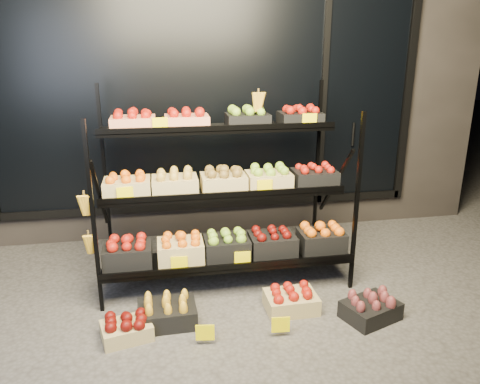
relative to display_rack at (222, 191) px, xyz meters
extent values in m
plane|color=#514F4C|center=(0.01, -0.60, -0.79)|extent=(24.00, 24.00, 0.00)
cube|color=#2D2826|center=(0.01, 2.00, 0.96)|extent=(6.00, 2.00, 3.50)
cube|color=black|center=(0.01, 0.98, 0.76)|extent=(4.20, 0.04, 2.40)
cube|color=black|center=(0.01, 0.96, -0.45)|extent=(4.30, 0.06, 0.08)
cube|color=black|center=(2.16, 0.96, 0.76)|extent=(0.08, 0.06, 2.50)
cube|color=black|center=(1.21, 0.96, 0.76)|extent=(0.06, 0.06, 2.50)
cylinder|color=black|center=(1.56, 0.93, 0.26)|extent=(0.02, 0.02, 0.25)
cube|color=black|center=(-1.01, -0.42, -0.04)|extent=(0.03, 0.03, 1.50)
cube|color=black|center=(1.04, -0.42, -0.04)|extent=(0.03, 0.03, 1.50)
cube|color=black|center=(-1.01, 0.55, 0.04)|extent=(0.03, 0.03, 1.66)
cube|color=black|center=(1.04, 0.55, 0.04)|extent=(0.03, 0.03, 1.66)
cube|color=black|center=(0.01, -0.25, -0.52)|extent=(2.05, 0.42, 0.03)
cube|color=black|center=(0.01, -0.45, -0.49)|extent=(2.05, 0.02, 0.05)
cube|color=black|center=(0.01, 0.05, -0.02)|extent=(2.05, 0.40, 0.03)
cube|color=black|center=(0.01, -0.14, 0.01)|extent=(2.05, 0.02, 0.05)
cube|color=black|center=(0.01, 0.35, 0.48)|extent=(2.05, 0.40, 0.03)
cube|color=black|center=(0.01, 0.16, 0.51)|extent=(2.05, 0.02, 0.05)
cube|color=#D5B07F|center=(-0.72, 0.35, 0.55)|extent=(0.38, 0.28, 0.11)
ellipsoid|color=#AB0E0C|center=(-0.72, 0.35, 0.63)|extent=(0.32, 0.24, 0.07)
cube|color=#D5B07F|center=(-0.26, 0.35, 0.55)|extent=(0.38, 0.28, 0.11)
ellipsoid|color=#AB0E0C|center=(-0.26, 0.35, 0.63)|extent=(0.32, 0.24, 0.07)
cube|color=black|center=(0.28, 0.35, 0.55)|extent=(0.38, 0.28, 0.11)
ellipsoid|color=#8ABC2F|center=(0.28, 0.35, 0.63)|extent=(0.32, 0.24, 0.07)
cube|color=black|center=(0.77, 0.35, 0.55)|extent=(0.38, 0.28, 0.11)
ellipsoid|color=#AB0E0C|center=(0.77, 0.35, 0.63)|extent=(0.32, 0.24, 0.07)
cube|color=tan|center=(-0.79, 0.05, 0.06)|extent=(0.38, 0.28, 0.14)
ellipsoid|color=orange|center=(-0.79, 0.05, 0.16)|extent=(0.32, 0.24, 0.07)
cube|color=tan|center=(-0.40, 0.05, 0.06)|extent=(0.38, 0.28, 0.14)
ellipsoid|color=gold|center=(-0.40, 0.05, 0.16)|extent=(0.32, 0.24, 0.07)
cube|color=tan|center=(0.02, 0.05, 0.06)|extent=(0.38, 0.28, 0.14)
ellipsoid|color=brown|center=(0.02, 0.05, 0.16)|extent=(0.32, 0.24, 0.07)
cube|color=tan|center=(0.42, 0.05, 0.06)|extent=(0.38, 0.28, 0.14)
ellipsoid|color=#8ABC2F|center=(0.42, 0.05, 0.16)|extent=(0.32, 0.24, 0.07)
cube|color=black|center=(0.83, 0.05, 0.06)|extent=(0.38, 0.28, 0.14)
ellipsoid|color=#AB0E0C|center=(0.83, 0.05, 0.16)|extent=(0.32, 0.24, 0.07)
cube|color=black|center=(-0.80, -0.25, -0.42)|extent=(0.38, 0.28, 0.18)
ellipsoid|color=#AB0E0C|center=(-0.80, -0.25, -0.30)|extent=(0.32, 0.24, 0.07)
cube|color=tan|center=(-0.38, -0.25, -0.42)|extent=(0.38, 0.28, 0.18)
ellipsoid|color=orange|center=(-0.38, -0.25, -0.30)|extent=(0.32, 0.24, 0.07)
cube|color=black|center=(-0.01, -0.25, -0.42)|extent=(0.38, 0.28, 0.18)
ellipsoid|color=#8ABC2F|center=(-0.01, -0.25, -0.30)|extent=(0.32, 0.24, 0.07)
cube|color=black|center=(0.39, -0.25, -0.42)|extent=(0.38, 0.28, 0.18)
ellipsoid|color=#5C0A06|center=(0.39, -0.25, -0.30)|extent=(0.32, 0.24, 0.07)
cube|color=black|center=(0.82, -0.25, -0.42)|extent=(0.38, 0.28, 0.18)
ellipsoid|color=orange|center=(0.82, -0.25, -0.30)|extent=(0.32, 0.24, 0.07)
ellipsoid|color=gold|center=(-1.06, -0.40, 0.17)|extent=(0.14, 0.08, 0.22)
ellipsoid|color=gold|center=(-1.06, -0.40, -0.14)|extent=(0.14, 0.08, 0.22)
ellipsoid|color=gold|center=(0.36, 0.25, 0.81)|extent=(0.14, 0.08, 0.22)
cube|color=#FFEA00|center=(-0.80, -0.10, 0.05)|extent=(0.13, 0.01, 0.12)
cube|color=#FFEA00|center=(0.35, -0.10, 0.05)|extent=(0.13, 0.01, 0.12)
cube|color=#FFEA00|center=(0.81, 0.20, 0.55)|extent=(0.13, 0.01, 0.12)
cube|color=#FFEA00|center=(-0.49, 0.20, 0.55)|extent=(0.13, 0.01, 0.12)
cube|color=#FFEA00|center=(-0.40, -0.40, -0.45)|extent=(0.13, 0.01, 0.12)
cube|color=#FFEA00|center=(0.10, -0.40, -0.45)|extent=(0.13, 0.01, 0.12)
cube|color=#FFEA00|center=(-0.27, -1.00, -0.73)|extent=(0.13, 0.01, 0.12)
cube|color=#FFEA00|center=(0.27, -1.00, -0.73)|extent=(0.13, 0.01, 0.12)
cube|color=tan|center=(-0.81, -0.82, -0.73)|extent=(0.39, 0.32, 0.12)
ellipsoid|color=#5C0A06|center=(-0.81, -0.82, -0.64)|extent=(0.33, 0.27, 0.07)
cube|color=black|center=(-0.52, -0.68, -0.71)|extent=(0.43, 0.32, 0.15)
ellipsoid|color=gold|center=(-0.52, -0.68, -0.61)|extent=(0.36, 0.27, 0.07)
cube|color=tan|center=(0.44, -0.67, -0.72)|extent=(0.40, 0.30, 0.13)
ellipsoid|color=#AB0E0C|center=(0.44, -0.67, -0.62)|extent=(0.33, 0.25, 0.07)
cube|color=black|center=(1.00, -0.89, -0.72)|extent=(0.48, 0.41, 0.14)
ellipsoid|color=brown|center=(1.00, -0.89, -0.62)|extent=(0.40, 0.35, 0.07)
camera|label=1|loc=(-0.52, -3.75, 1.22)|focal=35.00mm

